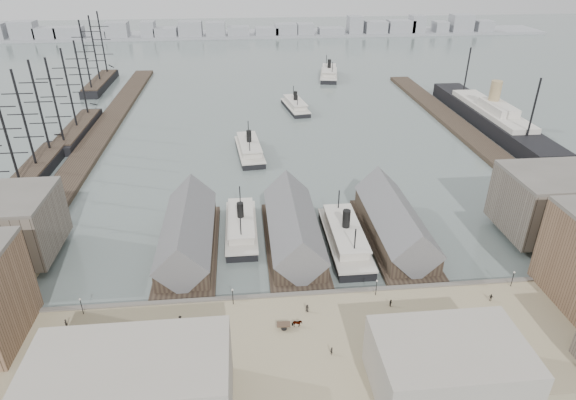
{
  "coord_description": "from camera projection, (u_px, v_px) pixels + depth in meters",
  "views": [
    {
      "loc": [
        -11.39,
        -85.24,
        67.57
      ],
      "look_at": [
        0.0,
        30.0,
        6.0
      ],
      "focal_mm": 30.0,
      "sensor_mm": 36.0,
      "label": 1
    }
  ],
  "objects": [
    {
      "name": "ground",
      "position": [
        301.0,
        286.0,
        107.61
      ],
      "size": [
        900.0,
        900.0,
        0.0
      ],
      "primitive_type": "plane",
      "color": "#54615E",
      "rests_on": "ground"
    },
    {
      "name": "quay",
      "position": [
        314.0,
        349.0,
        89.56
      ],
      "size": [
        180.0,
        30.0,
        2.0
      ],
      "primitive_type": "cube",
      "color": "gray",
      "rests_on": "ground"
    },
    {
      "name": "seawall",
      "position": [
        304.0,
        297.0,
        102.5
      ],
      "size": [
        180.0,
        1.2,
        2.3
      ],
      "primitive_type": "cube",
      "color": "#59544C",
      "rests_on": "ground"
    },
    {
      "name": "west_wharf",
      "position": [
        99.0,
        137.0,
        189.19
      ],
      "size": [
        10.0,
        220.0,
        1.6
      ],
      "primitive_type": "cube",
      "color": "#2D231C",
      "rests_on": "ground"
    },
    {
      "name": "east_wharf",
      "position": [
        466.0,
        133.0,
        193.08
      ],
      "size": [
        10.0,
        180.0,
        1.6
      ],
      "primitive_type": "cube",
      "color": "#2D231C",
      "rests_on": "ground"
    },
    {
      "name": "ferry_shed_west",
      "position": [
        188.0,
        235.0,
        118.0
      ],
      "size": [
        14.0,
        42.0,
        12.6
      ],
      "color": "#2D231C",
      "rests_on": "ground"
    },
    {
      "name": "ferry_shed_center",
      "position": [
        293.0,
        229.0,
        120.26
      ],
      "size": [
        14.0,
        42.0,
        12.6
      ],
      "color": "#2D231C",
      "rests_on": "ground"
    },
    {
      "name": "ferry_shed_east",
      "position": [
        394.0,
        224.0,
        122.52
      ],
      "size": [
        14.0,
        42.0,
        12.6
      ],
      "color": "#2D231C",
      "rests_on": "ground"
    },
    {
      "name": "warehouse_east_back",
      "position": [
        560.0,
        203.0,
        122.23
      ],
      "size": [
        28.0,
        20.0,
        15.0
      ],
      "primitive_type": "cube",
      "color": "#60564C",
      "rests_on": "east_land"
    },
    {
      "name": "street_bldg_center",
      "position": [
        448.0,
        367.0,
        77.94
      ],
      "size": [
        24.0,
        16.0,
        10.0
      ],
      "primitive_type": "cube",
      "color": "gray",
      "rests_on": "quay"
    },
    {
      "name": "street_bldg_west",
      "position": [
        132.0,
        388.0,
        73.13
      ],
      "size": [
        30.0,
        16.0,
        12.0
      ],
      "primitive_type": "cube",
      "color": "gray",
      "rests_on": "quay"
    },
    {
      "name": "lamp_post_far_w",
      "position": [
        81.0,
        303.0,
        95.34
      ],
      "size": [
        0.44,
        0.44,
        3.92
      ],
      "color": "black",
      "rests_on": "quay"
    },
    {
      "name": "lamp_post_near_w",
      "position": [
        233.0,
        294.0,
        97.94
      ],
      "size": [
        0.44,
        0.44,
        3.92
      ],
      "color": "black",
      "rests_on": "quay"
    },
    {
      "name": "lamp_post_near_e",
      "position": [
        377.0,
        285.0,
        100.55
      ],
      "size": [
        0.44,
        0.44,
        3.92
      ],
      "color": "black",
      "rests_on": "quay"
    },
    {
      "name": "lamp_post_far_e",
      "position": [
        513.0,
        276.0,
        103.15
      ],
      "size": [
        0.44,
        0.44,
        3.92
      ],
      "color": "black",
      "rests_on": "quay"
    },
    {
      "name": "far_shore",
      "position": [
        250.0,
        31.0,
        399.19
      ],
      "size": [
        500.0,
        40.0,
        15.72
      ],
      "color": "gray",
      "rests_on": "ground"
    },
    {
      "name": "ferry_docked_west",
      "position": [
        241.0,
        226.0,
        126.37
      ],
      "size": [
        8.06,
        26.88,
        9.6
      ],
      "color": "black",
      "rests_on": "ground"
    },
    {
      "name": "ferry_docked_east",
      "position": [
        345.0,
        237.0,
        120.95
      ],
      "size": [
        9.08,
        30.26,
        10.81
      ],
      "color": "black",
      "rests_on": "ground"
    },
    {
      "name": "ferry_open_near",
      "position": [
        249.0,
        149.0,
        173.85
      ],
      "size": [
        10.76,
        28.26,
        9.87
      ],
      "rotation": [
        0.0,
        0.0,
        0.09
      ],
      "color": "black",
      "rests_on": "ground"
    },
    {
      "name": "ferry_open_mid",
      "position": [
        295.0,
        105.0,
        221.43
      ],
      "size": [
        11.55,
        26.59,
        9.18
      ],
      "rotation": [
        0.0,
        0.0,
        0.15
      ],
      "color": "black",
      "rests_on": "ground"
    },
    {
      "name": "ferry_open_far",
      "position": [
        329.0,
        73.0,
        274.88
      ],
      "size": [
        14.69,
        31.91,
        10.98
      ],
      "rotation": [
        0.0,
        0.0,
        -0.18
      ],
      "color": "black",
      "rests_on": "ground"
    },
    {
      "name": "sailing_ship_near",
      "position": [
        29.0,
        176.0,
        153.1
      ],
      "size": [
        8.43,
        58.07,
        34.66
      ],
      "color": "black",
      "rests_on": "ground"
    },
    {
      "name": "sailing_ship_mid",
      "position": [
        77.0,
        129.0,
        192.74
      ],
      "size": [
        8.21,
        47.42,
        33.74
      ],
      "color": "black",
      "rests_on": "ground"
    },
    {
      "name": "sailing_ship_far",
      "position": [
        100.0,
        82.0,
        257.73
      ],
      "size": [
        8.81,
        48.97,
        36.24
      ],
      "color": "black",
      "rests_on": "ground"
    },
    {
      "name": "ocean_steamer",
      "position": [
        490.0,
        117.0,
        200.88
      ],
      "size": [
        13.0,
        95.0,
        19.0
      ],
      "color": "black",
      "rests_on": "ground"
    },
    {
      "name": "horse_cart_left",
      "position": [
        121.0,
        353.0,
        86.3
      ],
      "size": [
        4.22,
        4.12,
        1.45
      ],
      "rotation": [
        0.0,
        0.0,
        0.81
      ],
      "color": "black",
      "rests_on": "quay"
    },
    {
      "name": "horse_cart_center",
      "position": [
        293.0,
        324.0,
        92.79
      ],
      "size": [
        4.94,
        1.62,
        1.68
      ],
      "rotation": [
        0.0,
        0.0,
        1.52
      ],
      "color": "black",
      "rests_on": "quay"
    },
    {
      "name": "horse_cart_right",
      "position": [
        436.0,
        352.0,
        86.46
      ],
      "size": [
        4.81,
        2.62,
        1.58
      ],
      "rotation": [
        0.0,
        0.0,
        1.32
      ],
      "color": "black",
      "rests_on": "quay"
    },
    {
      "name": "pedestrian_0",
      "position": [
        66.0,
        323.0,
        93.01
      ],
      "size": [
        0.63,
        0.74,
        1.74
      ],
      "primitive_type": "imported",
      "rotation": [
        0.0,
        0.0,
        4.41
      ],
      "color": "black",
      "rests_on": "quay"
    },
    {
      "name": "pedestrian_1",
      "position": [
        100.0,
        366.0,
        83.56
      ],
      "size": [
        0.92,
        0.98,
        1.61
      ],
      "primitive_type": "imported",
      "rotation": [
        0.0,
        0.0,
        2.1
      ],
      "color": "black",
      "rests_on": "quay"
    },
    {
      "name": "pedestrian_2",
      "position": [
        180.0,
        319.0,
        93.88
      ],
      "size": [
        0.84,
        1.22,
        1.73
      ],
      "primitive_type": "imported",
      "rotation": [
        0.0,
        0.0,
        4.9
      ],
      "color": "black",
      "rests_on": "quay"
    },
    {
      "name": "pedestrian_3",
      "position": [
        229.0,
        369.0,
        83.03
      ],
      "size": [
        0.97,
        0.53,
        1.57
      ],
      "primitive_type": "imported",
      "rotation": [
        0.0,
        0.0,
        2.98
      ],
      "color": "black",
      "rests_on": "quay"
    },
    {
      "name": "pedestrian_4",
      "position": [
        307.0,
        308.0,
        96.81
      ],
      "size": [
        0.97,
        0.98,
        1.71
      ],
      "primitive_type": "imported",
      "rotation": [
        0.0,
        0.0,
        2.34
      ],
      "color": "black",
      "rests_on": "quay"
    },
    {
      "name": "pedestrian_5",
      "position": [
        332.0,
        351.0,
        86.66
      ],
      "size": [
        0.66,
        0.73,
        1.62
      ],
      "primitive_type": "imported",
      "rotation": [
        0.0,
        0.0,
        5.22
      ],
      "color": "black",
      "rests_on": "quay"
    },
    {
      "name": "pedestrian_6",
      "position": [
        391.0,
        303.0,
        98.36
      ],
      "size": [
        0.75,
        0.88,
        1.58
      ],
      "primitive_type": "imported",
      "rotation": [
        0.0,
        0.0,
        1.79
      ],
      "color": "black",
      "rests_on": "quay"
    },
    {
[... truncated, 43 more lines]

